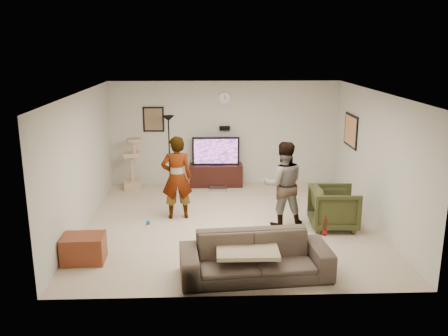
{
  "coord_description": "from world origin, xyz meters",
  "views": [
    {
      "loc": [
        -0.45,
        -8.63,
        3.36
      ],
      "look_at": [
        -0.11,
        0.2,
        1.04
      ],
      "focal_mm": 38.28,
      "sensor_mm": 36.0,
      "label": 1
    }
  ],
  "objects_px": {
    "person_right": "(283,184)",
    "side_table": "(84,249)",
    "person_left": "(177,178)",
    "armchair": "(334,208)",
    "cat_tree": "(132,164)",
    "tv_stand": "(216,175)",
    "tv": "(216,151)",
    "sofa": "(255,256)",
    "beer_bottle": "(325,227)",
    "floor_lamp": "(169,154)"
  },
  "relations": [
    {
      "from": "sofa",
      "to": "beer_bottle",
      "type": "distance_m",
      "value": 1.11
    },
    {
      "from": "tv",
      "to": "armchair",
      "type": "xyz_separation_m",
      "value": [
        2.14,
        -2.8,
        -0.48
      ]
    },
    {
      "from": "side_table",
      "to": "tv",
      "type": "bearing_deg",
      "value": 61.92
    },
    {
      "from": "tv",
      "to": "side_table",
      "type": "bearing_deg",
      "value": -118.08
    },
    {
      "from": "person_left",
      "to": "beer_bottle",
      "type": "relative_size",
      "value": 6.6
    },
    {
      "from": "person_left",
      "to": "sofa",
      "type": "xyz_separation_m",
      "value": [
        1.28,
        -2.53,
        -0.5
      ]
    },
    {
      "from": "side_table",
      "to": "armchair",
      "type": "bearing_deg",
      "value": 16.51
    },
    {
      "from": "person_right",
      "to": "armchair",
      "type": "relative_size",
      "value": 1.9
    },
    {
      "from": "person_left",
      "to": "person_right",
      "type": "xyz_separation_m",
      "value": [
        2.01,
        -0.49,
        -0.01
      ]
    },
    {
      "from": "tv",
      "to": "sofa",
      "type": "distance_m",
      "value": 4.75
    },
    {
      "from": "tv",
      "to": "person_left",
      "type": "bearing_deg",
      "value": -110.44
    },
    {
      "from": "person_right",
      "to": "side_table",
      "type": "distance_m",
      "value": 3.71
    },
    {
      "from": "person_left",
      "to": "armchair",
      "type": "height_order",
      "value": "person_left"
    },
    {
      "from": "cat_tree",
      "to": "person_right",
      "type": "relative_size",
      "value": 0.76
    },
    {
      "from": "beer_bottle",
      "to": "tv",
      "type": "bearing_deg",
      "value": 107.56
    },
    {
      "from": "tv_stand",
      "to": "sofa",
      "type": "xyz_separation_m",
      "value": [
        0.47,
        -4.7,
        0.06
      ]
    },
    {
      "from": "tv_stand",
      "to": "sofa",
      "type": "height_order",
      "value": "sofa"
    },
    {
      "from": "tv",
      "to": "cat_tree",
      "type": "xyz_separation_m",
      "value": [
        -1.98,
        -0.18,
        -0.25
      ]
    },
    {
      "from": "tv",
      "to": "tv_stand",
      "type": "bearing_deg",
      "value": 0.0
    },
    {
      "from": "tv",
      "to": "floor_lamp",
      "type": "relative_size",
      "value": 0.64
    },
    {
      "from": "floor_lamp",
      "to": "cat_tree",
      "type": "bearing_deg",
      "value": 173.08
    },
    {
      "from": "floor_lamp",
      "to": "tv_stand",
      "type": "bearing_deg",
      "value": 14.91
    },
    {
      "from": "cat_tree",
      "to": "person_right",
      "type": "bearing_deg",
      "value": -37.94
    },
    {
      "from": "floor_lamp",
      "to": "person_left",
      "type": "distance_m",
      "value": 1.9
    },
    {
      "from": "person_right",
      "to": "armchair",
      "type": "xyz_separation_m",
      "value": [
        0.94,
        -0.14,
        -0.42
      ]
    },
    {
      "from": "armchair",
      "to": "tv_stand",
      "type": "bearing_deg",
      "value": 39.91
    },
    {
      "from": "tv",
      "to": "armchair",
      "type": "distance_m",
      "value": 3.56
    },
    {
      "from": "person_left",
      "to": "beer_bottle",
      "type": "xyz_separation_m",
      "value": [
        2.29,
        -2.53,
        -0.06
      ]
    },
    {
      "from": "person_left",
      "to": "armchair",
      "type": "bearing_deg",
      "value": 161.5
    },
    {
      "from": "person_left",
      "to": "side_table",
      "type": "relative_size",
      "value": 2.54
    },
    {
      "from": "armchair",
      "to": "side_table",
      "type": "distance_m",
      "value": 4.51
    },
    {
      "from": "beer_bottle",
      "to": "armchair",
      "type": "height_order",
      "value": "beer_bottle"
    },
    {
      "from": "tv_stand",
      "to": "floor_lamp",
      "type": "height_order",
      "value": "floor_lamp"
    },
    {
      "from": "tv_stand",
      "to": "beer_bottle",
      "type": "xyz_separation_m",
      "value": [
        1.49,
        -4.7,
        0.5
      ]
    },
    {
      "from": "person_left",
      "to": "side_table",
      "type": "height_order",
      "value": "person_left"
    },
    {
      "from": "cat_tree",
      "to": "beer_bottle",
      "type": "xyz_separation_m",
      "value": [
        3.47,
        -4.52,
        0.15
      ]
    },
    {
      "from": "tv_stand",
      "to": "tv",
      "type": "relative_size",
      "value": 1.13
    },
    {
      "from": "tv_stand",
      "to": "side_table",
      "type": "relative_size",
      "value": 1.96
    },
    {
      "from": "person_left",
      "to": "beer_bottle",
      "type": "distance_m",
      "value": 3.42
    },
    {
      "from": "cat_tree",
      "to": "person_right",
      "type": "distance_m",
      "value": 4.04
    },
    {
      "from": "floor_lamp",
      "to": "side_table",
      "type": "height_order",
      "value": "floor_lamp"
    },
    {
      "from": "tv",
      "to": "sofa",
      "type": "bearing_deg",
      "value": -84.23
    },
    {
      "from": "cat_tree",
      "to": "person_left",
      "type": "bearing_deg",
      "value": -59.38
    },
    {
      "from": "person_left",
      "to": "side_table",
      "type": "bearing_deg",
      "value": 48.12
    },
    {
      "from": "person_right",
      "to": "tv",
      "type": "bearing_deg",
      "value": -67.47
    },
    {
      "from": "person_right",
      "to": "sofa",
      "type": "bearing_deg",
      "value": 68.77
    },
    {
      "from": "cat_tree",
      "to": "armchair",
      "type": "distance_m",
      "value": 4.89
    },
    {
      "from": "armchair",
      "to": "tv",
      "type": "bearing_deg",
      "value": 39.91
    },
    {
      "from": "person_right",
      "to": "sofa",
      "type": "relative_size",
      "value": 0.74
    },
    {
      "from": "tv_stand",
      "to": "person_left",
      "type": "relative_size",
      "value": 0.77
    }
  ]
}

